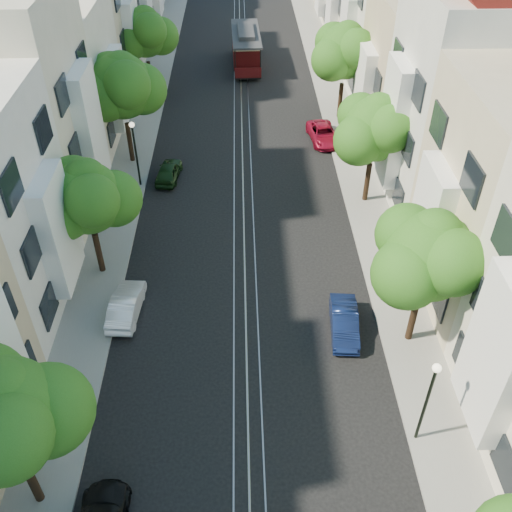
{
  "coord_description": "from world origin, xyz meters",
  "views": [
    {
      "loc": [
        -0.06,
        -8.02,
        19.02
      ],
      "look_at": [
        0.53,
        12.35,
        2.2
      ],
      "focal_mm": 40.0,
      "sensor_mm": 36.0,
      "label": 1
    }
  ],
  "objects": [
    {
      "name": "parked_car_e_mid",
      "position": [
        4.4,
        9.59,
        0.55
      ],
      "size": [
        1.4,
        3.4,
        1.1
      ],
      "primitive_type": "imported",
      "rotation": [
        0.0,
        0.0,
        -0.07
      ],
      "color": "#0C163C",
      "rests_on": "ground"
    },
    {
      "name": "tree_w_d",
      "position": [
        -7.14,
        35.98,
        4.6
      ],
      "size": [
        4.84,
        3.99,
        6.52
      ],
      "color": "black",
      "rests_on": "ground"
    },
    {
      "name": "tree_w_c",
      "position": [
        -7.14,
        24.98,
        5.07
      ],
      "size": [
        5.13,
        4.28,
        7.09
      ],
      "color": "black",
      "rests_on": "ground"
    },
    {
      "name": "lane_line",
      "position": [
        0.0,
        28.0,
        0.0
      ],
      "size": [
        0.08,
        80.0,
        0.01
      ],
      "primitive_type": "cube",
      "color": "tan",
      "rests_on": "ground"
    },
    {
      "name": "ground",
      "position": [
        0.0,
        28.0,
        0.0
      ],
      "size": [
        200.0,
        200.0,
        0.0
      ],
      "primitive_type": "plane",
      "color": "black",
      "rests_on": "ground"
    },
    {
      "name": "lamp_east",
      "position": [
        6.3,
        4.0,
        2.85
      ],
      "size": [
        0.32,
        0.32,
        4.16
      ],
      "color": "black",
      "rests_on": "ground"
    },
    {
      "name": "cable_car",
      "position": [
        0.5,
        41.43,
        1.72
      ],
      "size": [
        2.57,
        7.61,
        2.9
      ],
      "rotation": [
        0.0,
        0.0,
        0.03
      ],
      "color": "black",
      "rests_on": "ground"
    },
    {
      "name": "sidewalk_east",
      "position": [
        7.25,
        28.0,
        0.06
      ],
      "size": [
        2.5,
        80.0,
        0.12
      ],
      "primitive_type": "cube",
      "color": "gray",
      "rests_on": "ground"
    },
    {
      "name": "lamp_west",
      "position": [
        -6.3,
        22.0,
        2.85
      ],
      "size": [
        0.32,
        0.32,
        4.16
      ],
      "color": "black",
      "rests_on": "ground"
    },
    {
      "name": "parked_car_w_far",
      "position": [
        -4.62,
        22.8,
        0.55
      ],
      "size": [
        1.65,
        3.33,
        1.09
      ],
      "primitive_type": "imported",
      "rotation": [
        0.0,
        0.0,
        3.03
      ],
      "color": "black",
      "rests_on": "ground"
    },
    {
      "name": "tree_w_a",
      "position": [
        -7.14,
        1.98,
        4.73
      ],
      "size": [
        4.93,
        4.08,
        6.68
      ],
      "color": "black",
      "rests_on": "ground"
    },
    {
      "name": "rail_right",
      "position": [
        0.55,
        28.0,
        0.01
      ],
      "size": [
        0.06,
        80.0,
        0.02
      ],
      "primitive_type": "cube",
      "color": "gray",
      "rests_on": "ground"
    },
    {
      "name": "parked_car_e_far",
      "position": [
        5.6,
        27.45,
        0.53
      ],
      "size": [
        2.2,
        4.0,
        1.06
      ],
      "primitive_type": "imported",
      "rotation": [
        0.0,
        0.0,
        0.12
      ],
      "color": "maroon",
      "rests_on": "ground"
    },
    {
      "name": "townhouses_west",
      "position": [
        -11.87,
        27.91,
        5.08
      ],
      "size": [
        7.75,
        72.0,
        11.76
      ],
      "color": "silver",
      "rests_on": "ground"
    },
    {
      "name": "tree_e_b",
      "position": [
        7.26,
        8.98,
        4.73
      ],
      "size": [
        4.93,
        4.08,
        6.68
      ],
      "color": "black",
      "rests_on": "ground"
    },
    {
      "name": "townhouses_east",
      "position": [
        11.87,
        27.91,
        5.18
      ],
      "size": [
        7.75,
        72.0,
        12.0
      ],
      "color": "beige",
      "rests_on": "ground"
    },
    {
      "name": "rail_left",
      "position": [
        -0.55,
        28.0,
        0.01
      ],
      "size": [
        0.06,
        80.0,
        0.02
      ],
      "primitive_type": "cube",
      "color": "gray",
      "rests_on": "ground"
    },
    {
      "name": "tree_e_d",
      "position": [
        7.26,
        30.98,
        4.87
      ],
      "size": [
        5.01,
        4.16,
        6.85
      ],
      "color": "black",
      "rests_on": "ground"
    },
    {
      "name": "tree_w_b",
      "position": [
        -7.14,
        13.98,
        4.4
      ],
      "size": [
        4.72,
        3.87,
        6.27
      ],
      "color": "black",
      "rests_on": "ground"
    },
    {
      "name": "parked_car_w_mid",
      "position": [
        -5.51,
        10.96,
        0.57
      ],
      "size": [
        1.46,
        3.53,
        1.14
      ],
      "primitive_type": "imported",
      "rotation": [
        0.0,
        0.0,
        3.07
      ],
      "color": "white",
      "rests_on": "ground"
    },
    {
      "name": "tree_e_c",
      "position": [
        7.26,
        19.98,
        4.6
      ],
      "size": [
        4.84,
        3.99,
        6.52
      ],
      "color": "black",
      "rests_on": "ground"
    },
    {
      "name": "rail_slot",
      "position": [
        0.0,
        28.0,
        0.01
      ],
      "size": [
        0.06,
        80.0,
        0.02
      ],
      "primitive_type": "cube",
      "color": "gray",
      "rests_on": "ground"
    },
    {
      "name": "sidewalk_west",
      "position": [
        -7.25,
        28.0,
        0.06
      ],
      "size": [
        2.5,
        80.0,
        0.12
      ],
      "primitive_type": "cube",
      "color": "gray",
      "rests_on": "ground"
    }
  ]
}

